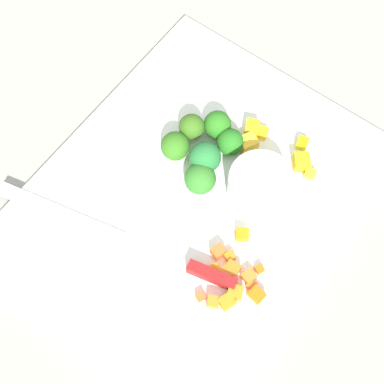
{
  "coord_description": "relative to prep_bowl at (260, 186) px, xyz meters",
  "views": [
    {
      "loc": [
        0.22,
        0.16,
        0.67
      ],
      "look_at": [
        0.0,
        0.0,
        0.02
      ],
      "focal_mm": 49.54,
      "sensor_mm": 36.0,
      "label": 1
    }
  ],
  "objects": [
    {
      "name": "carrot_dice_3",
      "position": [
        0.1,
        0.02,
        -0.02
      ],
      "size": [
        0.01,
        0.01,
        0.01
      ],
      "primitive_type": "cube",
      "rotation": [
        0.0,
        0.0,
        1.22
      ],
      "color": "orange",
      "rests_on": "cutting_board"
    },
    {
      "name": "pepper_dice_0",
      "position": [
        -0.07,
        0.02,
        -0.01
      ],
      "size": [
        0.03,
        0.03,
        0.02
      ],
      "primitive_type": "cube",
      "rotation": [
        0.0,
        0.0,
        0.7
      ],
      "color": "yellow",
      "rests_on": "cutting_board"
    },
    {
      "name": "carrot_dice_10",
      "position": [
        0.09,
        0.06,
        -0.02
      ],
      "size": [
        0.01,
        0.01,
        0.01
      ],
      "primitive_type": "cube",
      "rotation": [
        0.0,
        0.0,
        2.71
      ],
      "color": "orange",
      "rests_on": "cutting_board"
    },
    {
      "name": "carrot_dice_6",
      "position": [
        0.1,
        0.05,
        -0.02
      ],
      "size": [
        0.02,
        0.02,
        0.01
      ],
      "primitive_type": "cube",
      "rotation": [
        0.0,
        0.0,
        1.31
      ],
      "color": "orange",
      "rests_on": "cutting_board"
    },
    {
      "name": "carrot_dice_12",
      "position": [
        0.12,
        0.08,
        -0.02
      ],
      "size": [
        0.02,
        0.02,
        0.01
      ],
      "primitive_type": "cube",
      "rotation": [
        0.0,
        0.0,
        3.0
      ],
      "color": "orange",
      "rests_on": "cutting_board"
    },
    {
      "name": "carrot_dice_13",
      "position": [
        0.12,
        0.03,
        -0.02
      ],
      "size": [
        0.02,
        0.02,
        0.01
      ],
      "primitive_type": "cube",
      "rotation": [
        0.0,
        0.0,
        2.77
      ],
      "color": "orange",
      "rests_on": "cutting_board"
    },
    {
      "name": "pepper_dice_2",
      "position": [
        -0.07,
        -0.06,
        -0.01
      ],
      "size": [
        0.03,
        0.03,
        0.02
      ],
      "primitive_type": "cube",
      "rotation": [
        0.0,
        0.0,
        2.0
      ],
      "color": "yellow",
      "rests_on": "cutting_board"
    },
    {
      "name": "prep_bowl",
      "position": [
        0.0,
        0.0,
        0.0
      ],
      "size": [
        0.08,
        0.08,
        0.05
      ],
      "primitive_type": "cylinder",
      "color": "#B4BAB8",
      "rests_on": "cutting_board"
    },
    {
      "name": "chef_knife",
      "position": [
        0.15,
        -0.06,
        -0.02
      ],
      "size": [
        0.09,
        0.34,
        0.02
      ],
      "rotation": [
        0.0,
        0.0,
        4.94
      ],
      "color": "silver",
      "rests_on": "cutting_board"
    },
    {
      "name": "broccoli_floret_1",
      "position": [
        0.01,
        -0.08,
        0.0
      ],
      "size": [
        0.04,
        0.04,
        0.05
      ],
      "color": "#82B363",
      "rests_on": "cutting_board"
    },
    {
      "name": "carrot_dice_0",
      "position": [
        0.1,
        0.01,
        -0.02
      ],
      "size": [
        0.02,
        0.02,
        0.01
      ],
      "primitive_type": "cube",
      "rotation": [
        0.0,
        0.0,
        2.85
      ],
      "color": "orange",
      "rests_on": "cutting_board"
    },
    {
      "name": "carrot_dice_4",
      "position": [
        0.13,
        0.05,
        -0.02
      ],
      "size": [
        0.02,
        0.02,
        0.02
      ],
      "primitive_type": "cube",
      "rotation": [
        0.0,
        0.0,
        0.36
      ],
      "color": "orange",
      "rests_on": "cutting_board"
    },
    {
      "name": "broccoli_floret_2",
      "position": [
        0.02,
        -0.13,
        -0.0
      ],
      "size": [
        0.04,
        0.04,
        0.04
      ],
      "color": "#95B55E",
      "rests_on": "cutting_board"
    },
    {
      "name": "pepper_dice_1",
      "position": [
        -0.1,
        0.01,
        -0.02
      ],
      "size": [
        0.02,
        0.02,
        0.01
      ],
      "primitive_type": "cube",
      "rotation": [
        0.0,
        0.0,
        0.26
      ],
      "color": "yellow",
      "rests_on": "cutting_board"
    },
    {
      "name": "carrot_dice_8",
      "position": [
        0.11,
        0.06,
        -0.02
      ],
      "size": [
        0.01,
        0.01,
        0.01
      ],
      "primitive_type": "cube",
      "rotation": [
        0.0,
        0.0,
        0.15
      ],
      "color": "orange",
      "rests_on": "cutting_board"
    },
    {
      "name": "pepper_dice_3",
      "position": [
        -0.06,
        0.04,
        -0.02
      ],
      "size": [
        0.02,
        0.02,
        0.01
      ],
      "primitive_type": "cube",
      "rotation": [
        0.0,
        0.0,
        1.84
      ],
      "color": "yellow",
      "rests_on": "cutting_board"
    },
    {
      "name": "broccoli_floret_4",
      "position": [
        0.04,
        -0.07,
        -0.0
      ],
      "size": [
        0.04,
        0.04,
        0.04
      ],
      "color": "#88BA69",
      "rests_on": "cutting_board"
    },
    {
      "name": "carrot_dice_2",
      "position": [
        0.16,
        0.04,
        -0.02
      ],
      "size": [
        0.02,
        0.02,
        0.01
      ],
      "primitive_type": "cube",
      "rotation": [
        0.0,
        0.0,
        2.01
      ],
      "color": "orange",
      "rests_on": "cutting_board"
    },
    {
      "name": "broccoli_floret_3",
      "position": [
        -0.04,
        -0.1,
        -0.0
      ],
      "size": [
        0.04,
        0.04,
        0.04
      ],
      "color": "#8FAD59",
      "rests_on": "cutting_board"
    },
    {
      "name": "carrot_dice_7",
      "position": [
        0.12,
        0.02,
        -0.02
      ],
      "size": [
        0.02,
        0.02,
        0.01
      ],
      "primitive_type": "cube",
      "rotation": [
        0.0,
        0.0,
        2.62
      ],
      "color": "orange",
      "rests_on": "cutting_board"
    },
    {
      "name": "broccoli_floret_5",
      "position": [
        -0.02,
        -0.12,
        -0.0
      ],
      "size": [
        0.04,
        0.04,
        0.04
      ],
      "color": "#81AD6D",
      "rests_on": "cutting_board"
    },
    {
      "name": "carrot_dice_9",
      "position": [
        0.06,
        0.02,
        -0.02
      ],
      "size": [
        0.02,
        0.02,
        0.01
      ],
      "primitive_type": "cube",
      "rotation": [
        0.0,
        0.0,
        2.11
      ],
      "color": "orange",
      "rests_on": "cutting_board"
    },
    {
      "name": "carrot_dice_11",
      "position": [
        0.16,
        0.02,
        -0.02
      ],
      "size": [
        0.01,
        0.01,
        0.01
      ],
      "primitive_type": "cube",
      "rotation": [
        0.0,
        0.0,
        2.7
      ],
      "color": "orange",
      "rests_on": "cutting_board"
    },
    {
      "name": "cutting_board",
      "position": [
        0.06,
        -0.07,
        -0.03
      ],
      "size": [
        0.48,
        0.38,
        0.01
      ],
      "primitive_type": "cube",
      "color": "white",
      "rests_on": "ground_plane"
    },
    {
      "name": "broccoli_floret_0",
      "position": [
        -0.03,
        -0.07,
        -0.0
      ],
      "size": [
        0.04,
        0.04,
        0.04
      ],
      "color": "#8CAC57",
      "rests_on": "cutting_board"
    },
    {
      "name": "carrot_dice_1",
      "position": [
        0.11,
        0.03,
        -0.02
      ],
      "size": [
        0.02,
        0.02,
        0.01
      ],
      "primitive_type": "cube",
      "rotation": [
        0.0,
        0.0,
        0.07
      ],
      "color": "orange",
      "rests_on": "cutting_board"
    },
    {
      "name": "carrot_dice_5",
      "position": [
        0.15,
        0.05,
        -0.02
      ],
      "size": [
        0.02,
        0.02,
        0.02
      ],
      "primitive_type": "cube",
      "rotation": [
        0.0,
        0.0,
        1.2
      ],
      "color": "orange",
      "rests_on": "cutting_board"
    },
    {
      "name": "ground_plane",
      "position": [
        0.06,
        -0.07,
        -0.04
      ],
      "size": [
        4.0,
        4.0,
        0.0
      ],
      "primitive_type": "plane",
      "color": "gray"
    },
    {
      "name": "pepper_dice_5",
      "position": [
        -0.05,
        -0.05,
        -0.01
      ],
      "size": [
        0.03,
        0.03,
        0.02
      ],
      "primitive_type": "cube",
      "rotation": [
        0.0,
        0.0,
        1.1
      ],
      "color": "yellow",
      "rests_on": "cutting_board"
    },
    {
      "name": "pepper_dice_4",
      "position": [
        -0.08,
        -0.04,
        -0.02
      ],
      "size": [
        0.02,
        0.02,
        0.01
      ],
      "primitive_type": "cube",
      "rotation": [
        0.0,
        0.0,
        0.23
      ],
      "color": "yellow",
      "rests_on": "cutting_board"
    }
  ]
}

